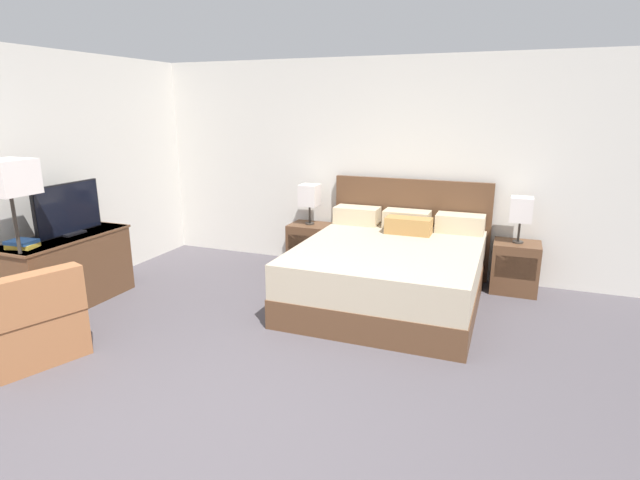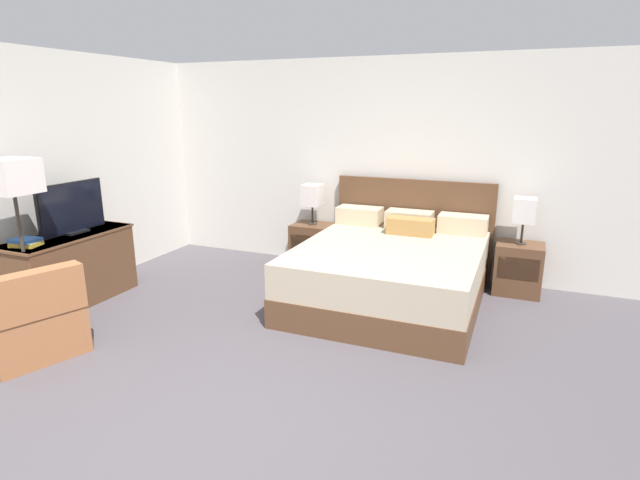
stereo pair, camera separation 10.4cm
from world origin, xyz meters
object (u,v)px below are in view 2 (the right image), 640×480
(nightstand_right, at_px, (518,269))
(book_blue_cover, at_px, (25,240))
(tv, at_px, (72,209))
(table_lamp_right, at_px, (524,211))
(bed, at_px, (391,270))
(book_red_cover, at_px, (26,244))
(dresser, at_px, (71,268))
(table_lamp_left, at_px, (312,196))
(floor_lamp, at_px, (13,186))
(nightstand_left, at_px, (313,245))
(armchair_by_window, at_px, (31,321))

(nightstand_right, xyz_separation_m, book_blue_cover, (-4.22, -2.48, 0.50))
(tv, bearing_deg, table_lamp_right, 24.68)
(bed, distance_m, book_red_cover, 3.49)
(table_lamp_right, height_order, tv, tv)
(table_lamp_right, height_order, dresser, table_lamp_right)
(nightstand_right, bearing_deg, book_red_cover, -149.54)
(nightstand_right, relative_size, book_blue_cover, 2.31)
(nightstand_right, xyz_separation_m, book_red_cover, (-4.21, -2.48, 0.46))
(tv, bearing_deg, table_lamp_left, 47.03)
(table_lamp_left, relative_size, floor_lamp, 0.32)
(nightstand_left, height_order, nightstand_right, same)
(book_blue_cover, xyz_separation_m, floor_lamp, (0.15, -0.14, 0.53))
(book_blue_cover, bearing_deg, armchair_by_window, -39.28)
(table_lamp_right, bearing_deg, floor_lamp, -147.26)
(nightstand_left, bearing_deg, book_red_cover, -126.03)
(table_lamp_left, distance_m, table_lamp_right, 2.41)
(dresser, bearing_deg, book_red_cover, -89.44)
(table_lamp_left, relative_size, book_red_cover, 2.08)
(table_lamp_left, distance_m, armchair_by_window, 3.27)
(nightstand_right, bearing_deg, book_blue_cover, -149.58)
(floor_lamp, bearing_deg, bed, 33.02)
(table_lamp_left, xyz_separation_m, dresser, (-1.81, -2.03, -0.54))
(table_lamp_right, relative_size, book_red_cover, 2.08)
(dresser, distance_m, book_blue_cover, 0.60)
(nightstand_left, xyz_separation_m, book_red_cover, (-1.80, -2.48, 0.46))
(floor_lamp, bearing_deg, book_red_cover, 135.49)
(nightstand_right, relative_size, floor_lamp, 0.36)
(book_blue_cover, bearing_deg, floor_lamp, -43.34)
(nightstand_left, distance_m, floor_lamp, 3.26)
(bed, height_order, book_blue_cover, bed)
(table_lamp_left, distance_m, book_blue_cover, 3.07)
(book_red_cover, xyz_separation_m, floor_lamp, (0.14, -0.14, 0.56))
(nightstand_right, distance_m, floor_lamp, 4.94)
(bed, bearing_deg, book_blue_cover, -150.23)
(table_lamp_right, distance_m, dresser, 4.71)
(table_lamp_left, relative_size, book_blue_cover, 2.07)
(bed, relative_size, nightstand_right, 3.76)
(nightstand_right, height_order, dresser, dresser)
(bed, bearing_deg, nightstand_right, 32.03)
(nightstand_right, height_order, armchair_by_window, armchair_by_window)
(tv, bearing_deg, armchair_by_window, -59.52)
(nightstand_left, height_order, book_red_cover, book_red_cover)
(bed, bearing_deg, dresser, -157.04)
(tv, xyz_separation_m, floor_lamp, (0.14, -0.68, 0.34))
(table_lamp_left, height_order, floor_lamp, floor_lamp)
(dresser, bearing_deg, book_blue_cover, -90.19)
(table_lamp_right, height_order, book_blue_cover, table_lamp_right)
(nightstand_left, relative_size, nightstand_right, 1.00)
(book_red_cover, height_order, book_blue_cover, book_blue_cover)
(nightstand_right, height_order, book_blue_cover, book_blue_cover)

